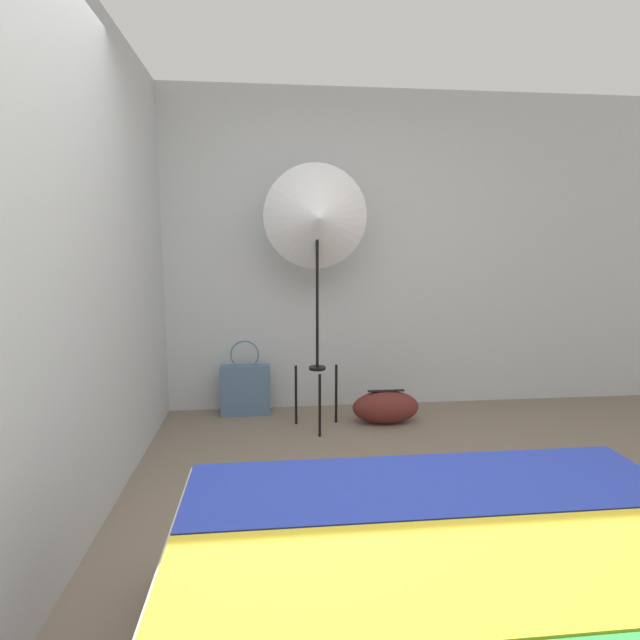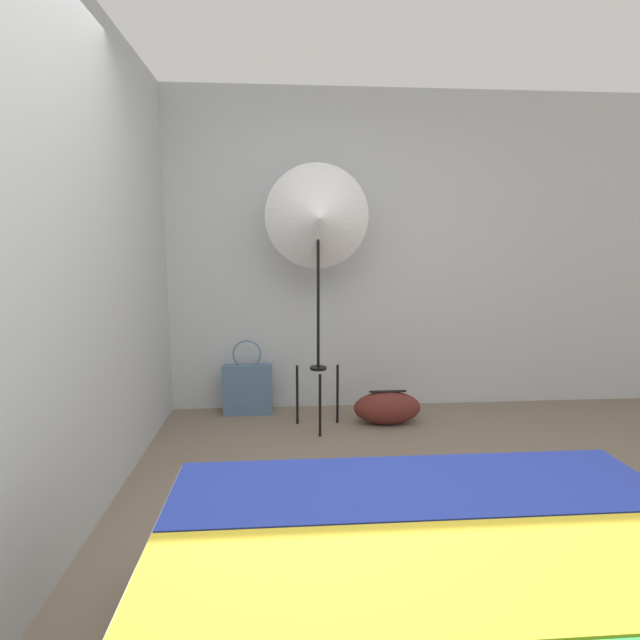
% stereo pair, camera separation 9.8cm
% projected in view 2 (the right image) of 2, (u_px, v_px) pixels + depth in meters
% --- Properties ---
extents(ground_plane, '(14.00, 14.00, 0.00)m').
position_uv_depth(ground_plane, '(363.00, 611.00, 1.88)').
color(ground_plane, '#756656').
extents(wall_back, '(8.00, 0.05, 2.60)m').
position_uv_depth(wall_back, '(318.00, 253.00, 4.11)').
color(wall_back, '#B7BCC1').
rests_on(wall_back, ground_plane).
extents(wall_side_left, '(0.05, 8.00, 2.60)m').
position_uv_depth(wall_side_left, '(97.00, 258.00, 2.58)').
color(wall_side_left, '#B7BCC1').
rests_on(wall_side_left, ground_plane).
extents(photo_umbrella, '(0.77, 0.34, 1.95)m').
position_uv_depth(photo_umbrella, '(318.00, 219.00, 3.54)').
color(photo_umbrella, black).
rests_on(photo_umbrella, ground_plane).
extents(tote_bag, '(0.40, 0.10, 0.61)m').
position_uv_depth(tote_bag, '(248.00, 388.00, 4.04)').
color(tote_bag, slate).
rests_on(tote_bag, ground_plane).
extents(duffel_bag, '(0.52, 0.25, 0.26)m').
position_uv_depth(duffel_bag, '(387.00, 408.00, 3.84)').
color(duffel_bag, '#5B231E').
rests_on(duffel_bag, ground_plane).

